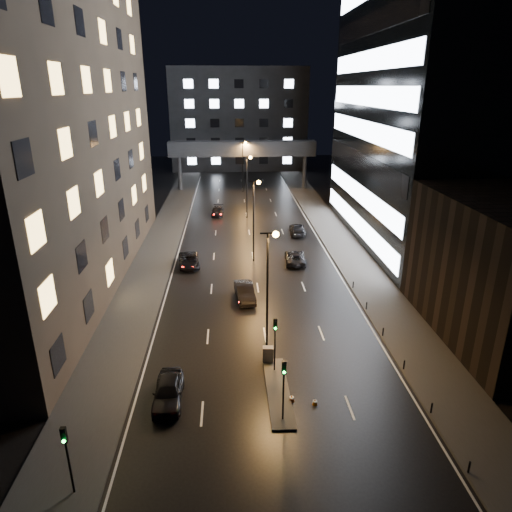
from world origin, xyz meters
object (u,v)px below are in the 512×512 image
at_px(car_away_c, 189,260).
at_px(utility_cabinet, 268,354).
at_px(car_away_a, 168,391).
at_px(car_away_b, 245,292).
at_px(car_away_d, 218,211).
at_px(car_toward_b, 297,229).
at_px(car_toward_a, 295,257).

height_order(car_away_c, utility_cabinet, car_away_c).
xyz_separation_m(car_away_a, car_away_b, (5.86, 15.80, -0.01)).
bearing_deg(car_away_c, utility_cabinet, -76.79).
bearing_deg(utility_cabinet, car_away_d, 100.60).
distance_m(car_away_d, utility_cabinet, 44.47).
distance_m(car_away_c, car_away_d, 23.25).
distance_m(car_away_b, car_away_c, 11.54).
bearing_deg(car_away_b, car_away_d, 89.85).
bearing_deg(car_away_d, car_away_c, -94.62).
xyz_separation_m(car_toward_b, utility_cabinet, (-7.13, -33.02, 0.01)).
xyz_separation_m(car_away_a, car_toward_a, (12.43, 25.67, -0.11)).
relative_size(car_away_b, utility_cabinet, 3.93).
bearing_deg(car_away_a, car_toward_a, 63.36).
bearing_deg(car_toward_b, car_away_c, 42.23).
distance_m(car_away_d, car_toward_a, 24.86).
relative_size(car_away_b, car_toward_a, 0.96).
xyz_separation_m(car_toward_a, utility_cabinet, (-5.17, -21.43, 0.07)).
height_order(car_away_b, car_toward_a, car_away_b).
xyz_separation_m(car_away_b, utility_cabinet, (1.40, -11.56, -0.04)).
bearing_deg(car_toward_a, car_away_a, 68.04).
bearing_deg(car_away_d, car_away_a, -90.08).
bearing_deg(car_toward_a, car_away_c, 5.06).
bearing_deg(car_toward_b, car_toward_a, 84.15).
height_order(car_away_b, utility_cabinet, car_away_b).
bearing_deg(car_away_a, car_away_b, 68.85).
xyz_separation_m(car_away_d, car_toward_b, (11.90, -11.19, 0.07)).
distance_m(car_away_b, car_toward_b, 23.10).
distance_m(car_away_c, car_toward_b, 19.07).
bearing_deg(car_toward_b, utility_cabinet, 81.58).
bearing_deg(utility_cabinet, car_toward_b, 82.25).
height_order(car_away_d, utility_cabinet, utility_cabinet).
height_order(car_away_b, car_away_d, car_away_b).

